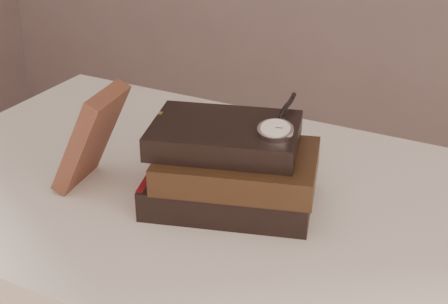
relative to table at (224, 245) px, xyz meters
The scene contains 5 objects.
table is the anchor object (origin of this frame).
book_stack 0.15m from the table, 39.22° to the right, with size 0.27×0.22×0.11m.
journal 0.25m from the table, 160.08° to the right, with size 0.02×0.10×0.16m, color #45241A.
pocket_watch 0.23m from the table, ahead, with size 0.06×0.15×0.02m.
eyeglasses 0.18m from the table, 157.01° to the left, with size 0.12×0.13×0.05m.
Camera 1 is at (0.39, -0.39, 1.23)m, focal length 53.41 mm.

